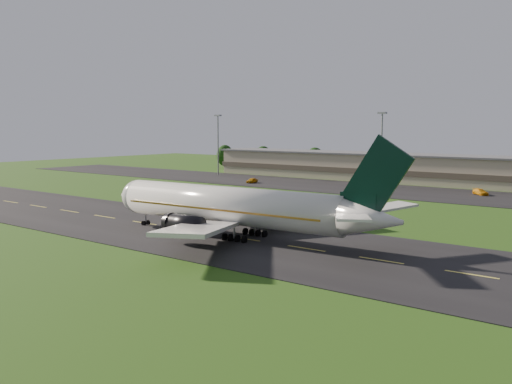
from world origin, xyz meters
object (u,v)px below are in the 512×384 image
Objects in this scene: light_mast_west at (218,137)px; service_vehicle_b at (364,183)px; light_mast_centre at (382,140)px; service_vehicle_a at (252,180)px; airliner at (233,207)px; terminal at (410,169)px; service_vehicle_d at (480,192)px; service_vehicle_c at (361,188)px.

service_vehicle_b is at bearing -1.90° from light_mast_west.
light_mast_centre reaches higher than service_vehicle_a.
service_vehicle_a is (-48.54, 65.27, -3.85)m from airliner.
service_vehicle_a is at bearing -138.61° from terminal.
light_mast_west reaches higher than terminal.
service_vehicle_d is at bearing -7.00° from light_mast_centre.
service_vehicle_a is 0.95× the size of service_vehicle_c.
airliner is 81.44m from service_vehicle_a.
light_mast_centre is 12.75m from service_vehicle_b.
terminal is 29.15m from service_vehicle_c.
airliner is 77.71m from service_vehicle_d.
light_mast_centre is 17.55m from service_vehicle_c.
service_vehicle_a is at bearing -156.42° from light_mast_centre.
light_mast_centre is (60.00, 0.00, 0.00)m from light_mast_west.
airliner is 2.52× the size of light_mast_centre.
light_mast_west is at bearing -165.24° from terminal.
terminal is at bearing 85.05° from light_mast_centre.
service_vehicle_a is 1.05× the size of service_vehicle_b.
service_vehicle_a is at bearing -135.13° from service_vehicle_c.
light_mast_centre reaches higher than service_vehicle_b.
light_mast_west is (-61.40, -16.18, 8.75)m from terminal.
service_vehicle_b is (-5.34, -18.04, -3.23)m from terminal.
terminal is 18.45m from light_mast_centre.
service_vehicle_d is (26.40, -19.59, -3.17)m from terminal.
light_mast_west is at bearing -150.20° from service_vehicle_c.
light_mast_west is 32.46m from service_vehicle_a.
light_mast_centre is 4.85× the size of service_vehicle_a.
light_mast_west reaches higher than service_vehicle_d.
service_vehicle_c is at bearing -11.89° from light_mast_west.
airliner is 81.73m from light_mast_centre.
terminal is at bearing 97.35° from service_vehicle_d.
terminal reaches higher than service_vehicle_b.
terminal is 19.09m from service_vehicle_b.
terminal is 29.18× the size of service_vehicle_d.
terminal is 46.78m from service_vehicle_a.
service_vehicle_d is at bearing -36.59° from terminal.
service_vehicle_b is 0.80× the size of service_vehicle_d.
light_mast_west is 63.15m from service_vehicle_c.
airliner is 68.79m from service_vehicle_c.
terminal reaches higher than service_vehicle_d.
terminal reaches higher than service_vehicle_c.
airliner is 12.83× the size of service_vehicle_b.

